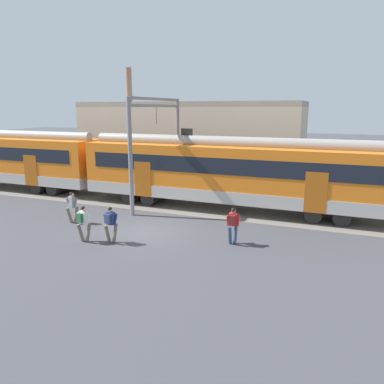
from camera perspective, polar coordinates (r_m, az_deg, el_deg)
ground_plane at (r=18.57m, az=-7.35°, el=-6.00°), size 160.00×160.00×0.00m
track_bed at (r=27.53m, az=-16.92°, el=-0.29°), size 80.00×4.40×0.01m
commuter_train at (r=25.66m, az=-12.89°, el=4.14°), size 38.05×3.07×4.73m
pedestrian_grey at (r=20.51m, az=-17.80°, el=-1.92°), size 0.62×0.60×1.67m
pedestrian_white at (r=17.47m, az=-16.23°, el=-4.21°), size 0.62×0.60×1.67m
pedestrian_navy at (r=17.04m, az=-12.33°, el=-4.42°), size 0.59×0.62×1.67m
pedestrian_red at (r=16.59m, az=6.24°, el=-4.67°), size 0.53×0.65×1.67m
catenary_gantry at (r=23.50m, az=-5.40°, el=8.70°), size 0.24×6.64×6.53m
background_building at (r=30.52m, az=-0.55°, el=7.57°), size 17.92×5.00×9.20m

